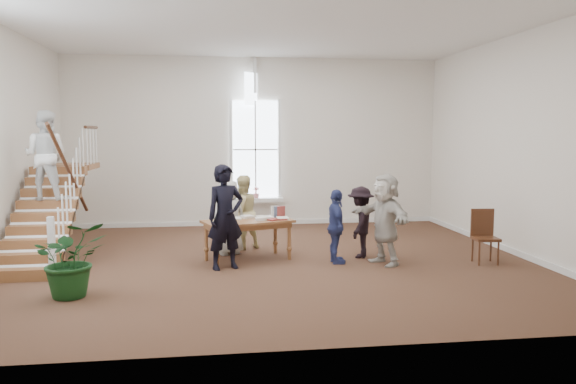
{
  "coord_description": "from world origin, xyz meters",
  "views": [
    {
      "loc": [
        -1.19,
        -10.66,
        2.49
      ],
      "look_at": [
        0.33,
        0.4,
        1.32
      ],
      "focal_mm": 35.0,
      "sensor_mm": 36.0,
      "label": 1
    }
  ],
  "objects": [
    {
      "name": "woman_cluster_a",
      "position": [
        1.17,
        -0.29,
        0.71
      ],
      "size": [
        0.35,
        0.83,
        1.42
      ],
      "primitive_type": "imported",
      "rotation": [
        0.0,
        0.0,
        1.57
      ],
      "color": "navy",
      "rests_on": "ground"
    },
    {
      "name": "woman_cluster_b",
      "position": [
        1.77,
        0.16,
        0.72
      ],
      "size": [
        0.87,
        1.06,
        1.43
      ],
      "primitive_type": "imported",
      "rotation": [
        0.0,
        0.0,
        4.28
      ],
      "color": "black",
      "rests_on": "ground"
    },
    {
      "name": "person_yellow",
      "position": [
        -0.54,
        1.3,
        0.8
      ],
      "size": [
        0.97,
        0.9,
        1.59
      ],
      "primitive_type": "imported",
      "rotation": [
        0.0,
        0.0,
        3.65
      ],
      "color": "#DBC989",
      "rests_on": "ground"
    },
    {
      "name": "woman_cluster_c",
      "position": [
        2.07,
        -0.49,
        0.87
      ],
      "size": [
        1.05,
        1.69,
        1.74
      ],
      "primitive_type": "imported",
      "rotation": [
        0.0,
        0.0,
        5.07
      ],
      "color": "beige",
      "rests_on": "ground"
    },
    {
      "name": "ground",
      "position": [
        0.0,
        0.0,
        0.0
      ],
      "size": [
        10.0,
        10.0,
        0.0
      ],
      "primitive_type": "plane",
      "color": "#3F2518",
      "rests_on": "ground"
    },
    {
      "name": "floor_plant",
      "position": [
        -3.32,
        -1.91,
        0.58
      ],
      "size": [
        1.31,
        1.23,
        1.17
      ],
      "primitive_type": "imported",
      "rotation": [
        0.0,
        0.0,
        0.38
      ],
      "color": "#123814",
      "rests_on": "ground"
    },
    {
      "name": "police_officer",
      "position": [
        -0.94,
        -0.45,
        0.96
      ],
      "size": [
        0.82,
        0.68,
        1.92
      ],
      "primitive_type": "imported",
      "rotation": [
        0.0,
        0.0,
        0.37
      ],
      "color": "black",
      "rests_on": "ground"
    },
    {
      "name": "library_table",
      "position": [
        -0.48,
        0.21,
        0.71
      ],
      "size": [
        1.88,
        1.34,
        0.86
      ],
      "rotation": [
        0.0,
        0.0,
        0.33
      ],
      "color": "brown",
      "rests_on": "ground"
    },
    {
      "name": "elderly_woman",
      "position": [
        -0.84,
        0.8,
        0.77
      ],
      "size": [
        0.9,
        0.78,
        1.55
      ],
      "primitive_type": "imported",
      "rotation": [
        0.0,
        0.0,
        3.61
      ],
      "color": "beige",
      "rests_on": "ground"
    },
    {
      "name": "side_chair",
      "position": [
        4.01,
        -0.61,
        0.58
      ],
      "size": [
        0.49,
        0.49,
        1.03
      ],
      "rotation": [
        0.0,
        0.0,
        -0.1
      ],
      "color": "#37200F",
      "rests_on": "ground"
    },
    {
      "name": "staircase",
      "position": [
        -4.34,
        0.75,
        1.62
      ],
      "size": [
        1.1,
        4.1,
        2.92
      ],
      "color": "brown",
      "rests_on": "ground"
    },
    {
      "name": "room_shell",
      "position": [
        -0.0,
        4.39,
        0.4
      ],
      "size": [
        10.49,
        10.0,
        10.0
      ],
      "color": "silver",
      "rests_on": "ground"
    }
  ]
}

